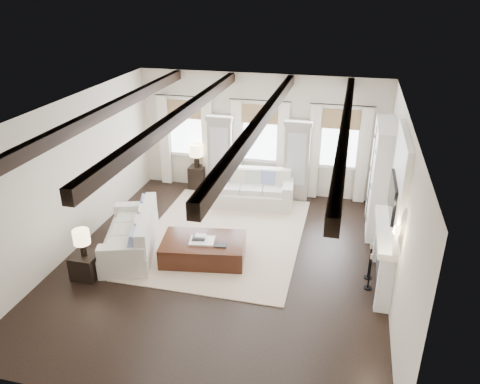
% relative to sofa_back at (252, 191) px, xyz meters
% --- Properties ---
extents(ground, '(7.50, 7.50, 0.00)m').
position_rel_sofa_back_xyz_m(ground, '(0.02, -2.90, -0.36)').
color(ground, black).
rests_on(ground, ground).
extents(room_shell, '(6.54, 7.54, 3.22)m').
position_rel_sofa_back_xyz_m(room_shell, '(0.76, -2.00, 1.53)').
color(room_shell, beige).
rests_on(room_shell, ground).
extents(area_rug, '(3.45, 4.45, 0.02)m').
position_rel_sofa_back_xyz_m(area_rug, '(-0.27, -1.84, -0.35)').
color(area_rug, '#C7AE97').
rests_on(area_rug, ground).
extents(sofa_back, '(2.17, 1.16, 0.89)m').
position_rel_sofa_back_xyz_m(sofa_back, '(0.00, 0.00, 0.00)').
color(sofa_back, silver).
rests_on(sofa_back, ground).
extents(sofa_left, '(1.56, 2.33, 0.92)m').
position_rel_sofa_back_xyz_m(sofa_left, '(-1.96, -2.91, 0.01)').
color(sofa_left, silver).
rests_on(sofa_left, ground).
extents(ottoman, '(1.85, 1.32, 0.45)m').
position_rel_sofa_back_xyz_m(ottoman, '(-0.41, -2.86, -0.14)').
color(ottoman, black).
rests_on(ottoman, ground).
extents(tray, '(0.55, 0.45, 0.04)m').
position_rel_sofa_back_xyz_m(tray, '(-0.42, -2.91, 0.10)').
color(tray, white).
rests_on(tray, ottoman).
extents(book_lower, '(0.29, 0.24, 0.04)m').
position_rel_sofa_back_xyz_m(book_lower, '(-0.50, -2.88, 0.14)').
color(book_lower, '#262628').
rests_on(book_lower, tray).
extents(book_upper, '(0.24, 0.20, 0.03)m').
position_rel_sofa_back_xyz_m(book_upper, '(-0.47, -2.85, 0.18)').
color(book_upper, beige).
rests_on(book_upper, book_lower).
extents(book_loose, '(0.27, 0.22, 0.03)m').
position_rel_sofa_back_xyz_m(book_loose, '(-0.00, -2.98, 0.10)').
color(book_loose, '#262628').
rests_on(book_loose, ottoman).
extents(side_table_front, '(0.48, 0.48, 0.48)m').
position_rel_sofa_back_xyz_m(side_table_front, '(-2.45, -4.00, -0.12)').
color(side_table_front, black).
rests_on(side_table_front, ground).
extents(lamp_front, '(0.32, 0.32, 0.55)m').
position_rel_sofa_back_xyz_m(lamp_front, '(-2.45, -4.00, 0.49)').
color(lamp_front, black).
rests_on(lamp_front, side_table_front).
extents(side_table_back, '(0.42, 0.42, 0.63)m').
position_rel_sofa_back_xyz_m(side_table_back, '(-1.70, 0.61, -0.04)').
color(side_table_back, black).
rests_on(side_table_back, ground).
extents(lamp_back, '(0.38, 0.38, 0.66)m').
position_rel_sofa_back_xyz_m(lamp_back, '(-1.70, 0.61, 0.72)').
color(lamp_back, black).
rests_on(lamp_back, side_table_back).
extents(candlestick_near, '(0.15, 0.15, 0.75)m').
position_rel_sofa_back_xyz_m(candlestick_near, '(2.92, -3.10, -0.05)').
color(candlestick_near, black).
rests_on(candlestick_near, ground).
extents(candlestick_far, '(0.16, 0.16, 0.77)m').
position_rel_sofa_back_xyz_m(candlestick_far, '(2.92, -2.75, -0.04)').
color(candlestick_far, black).
rests_on(candlestick_far, ground).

